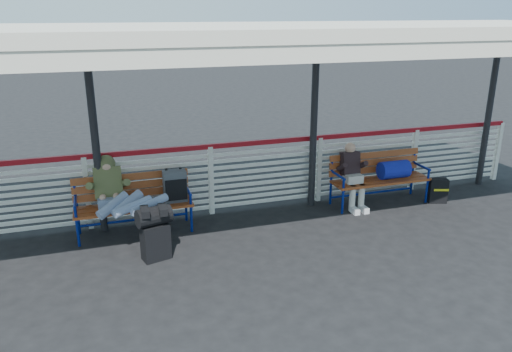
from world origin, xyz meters
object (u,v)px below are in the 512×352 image
object	(u,v)px
luggage_stack	(155,231)
bench_left	(149,194)
bench_right	(385,172)
traveler_man	(124,199)
companion_person	(353,175)
suitcase_side	(438,191)

from	to	relation	value
luggage_stack	bench_left	bearing A→B (deg)	72.53
luggage_stack	bench_left	world-z (taller)	bench_left
bench_left	bench_right	distance (m)	4.20
traveler_man	companion_person	world-z (taller)	traveler_man
bench_right	traveler_man	xyz separation A→B (m)	(-4.58, -0.26, 0.10)
traveler_man	companion_person	bearing A→B (deg)	3.61
bench_left	traveler_man	xyz separation A→B (m)	(-0.38, -0.34, 0.08)
companion_person	suitcase_side	xyz separation A→B (m)	(1.60, -0.30, -0.37)
bench_left	suitcase_side	distance (m)	5.16
companion_person	suitcase_side	size ratio (longest dim) A/B	2.55
luggage_stack	bench_right	bearing A→B (deg)	-2.67
bench_right	traveler_man	distance (m)	4.59
bench_left	companion_person	world-z (taller)	companion_person
companion_person	bench_right	bearing A→B (deg)	1.11
bench_left	companion_person	bearing A→B (deg)	-1.50
traveler_man	luggage_stack	bearing A→B (deg)	-63.30
bench_right	companion_person	distance (m)	0.66
companion_person	suitcase_side	bearing A→B (deg)	-10.54
luggage_stack	traveler_man	world-z (taller)	traveler_man
luggage_stack	suitcase_side	bearing A→B (deg)	-8.26
companion_person	bench_left	bearing A→B (deg)	178.50
traveler_man	suitcase_side	xyz separation A→B (m)	(5.52, -0.05, -0.47)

